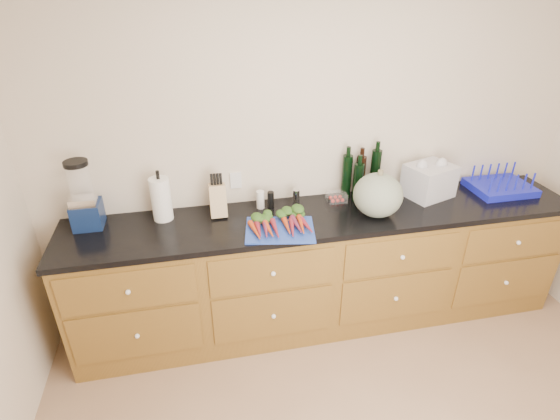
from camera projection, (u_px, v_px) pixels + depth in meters
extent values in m
cube|color=beige|center=(316.00, 149.00, 3.17)|extent=(4.10, 0.05, 2.60)
cube|color=brown|center=(324.00, 270.00, 3.30)|extent=(3.60, 0.60, 0.90)
cube|color=brown|center=(128.00, 291.00, 2.66)|extent=(0.82, 0.01, 0.28)
sphere|color=white|center=(128.00, 292.00, 2.65)|extent=(0.03, 0.03, 0.03)
cube|color=brown|center=(137.00, 334.00, 2.83)|extent=(0.82, 0.01, 0.38)
sphere|color=white|center=(137.00, 336.00, 2.82)|extent=(0.03, 0.03, 0.03)
cube|color=brown|center=(273.00, 272.00, 2.82)|extent=(0.82, 0.01, 0.28)
sphere|color=white|center=(273.00, 274.00, 2.81)|extent=(0.03, 0.03, 0.03)
cube|color=brown|center=(273.00, 315.00, 2.99)|extent=(0.82, 0.01, 0.38)
sphere|color=white|center=(274.00, 316.00, 2.98)|extent=(0.03, 0.03, 0.03)
cube|color=brown|center=(402.00, 256.00, 2.99)|extent=(0.82, 0.01, 0.28)
sphere|color=white|center=(403.00, 257.00, 2.97)|extent=(0.03, 0.03, 0.03)
cube|color=brown|center=(395.00, 297.00, 3.16)|extent=(0.82, 0.01, 0.38)
sphere|color=white|center=(396.00, 299.00, 3.14)|extent=(0.03, 0.03, 0.03)
cube|color=brown|center=(517.00, 242.00, 3.15)|extent=(0.82, 0.01, 0.28)
sphere|color=white|center=(519.00, 243.00, 3.14)|extent=(0.03, 0.03, 0.03)
cube|color=brown|center=(505.00, 281.00, 3.32)|extent=(0.82, 0.01, 0.38)
sphere|color=white|center=(506.00, 283.00, 3.31)|extent=(0.03, 0.03, 0.03)
cube|color=black|center=(327.00, 216.00, 3.07)|extent=(3.64, 0.62, 0.04)
cube|color=#2242AB|center=(280.00, 230.00, 2.86)|extent=(0.50, 0.41, 0.01)
cone|color=#CE4218|center=(255.00, 231.00, 2.80)|extent=(0.04, 0.19, 0.04)
cone|color=maroon|center=(260.00, 230.00, 2.80)|extent=(0.04, 0.19, 0.04)
cone|color=maroon|center=(265.00, 230.00, 2.81)|extent=(0.04, 0.19, 0.04)
cone|color=#CE4218|center=(269.00, 229.00, 2.81)|extent=(0.04, 0.19, 0.04)
cone|color=maroon|center=(274.00, 229.00, 2.82)|extent=(0.04, 0.19, 0.04)
ellipsoid|color=#254918|center=(261.00, 218.00, 2.93)|extent=(0.19, 0.11, 0.06)
cone|color=#CE4218|center=(287.00, 227.00, 2.84)|extent=(0.04, 0.19, 0.04)
cone|color=maroon|center=(292.00, 227.00, 2.84)|extent=(0.04, 0.19, 0.04)
cone|color=maroon|center=(296.00, 226.00, 2.85)|extent=(0.04, 0.19, 0.04)
cone|color=#CE4218|center=(301.00, 226.00, 2.85)|extent=(0.04, 0.19, 0.04)
cone|color=maroon|center=(305.00, 225.00, 2.86)|extent=(0.04, 0.19, 0.04)
ellipsoid|color=#254918|center=(291.00, 215.00, 2.96)|extent=(0.19, 0.11, 0.06)
ellipsoid|color=slate|center=(378.00, 195.00, 2.98)|extent=(0.34, 0.34, 0.30)
cube|color=#10214C|center=(88.00, 214.00, 2.87)|extent=(0.18, 0.18, 0.17)
cube|color=silver|center=(83.00, 201.00, 2.79)|extent=(0.16, 0.11, 0.05)
cylinder|color=white|center=(80.00, 183.00, 2.76)|extent=(0.14, 0.14, 0.24)
cylinder|color=black|center=(75.00, 163.00, 2.70)|extent=(0.15, 0.15, 0.03)
cylinder|color=white|center=(161.00, 199.00, 2.93)|extent=(0.13, 0.13, 0.30)
cube|color=tan|center=(218.00, 200.00, 3.00)|extent=(0.11, 0.11, 0.22)
cylinder|color=white|center=(260.00, 200.00, 3.11)|extent=(0.06, 0.06, 0.13)
cylinder|color=black|center=(271.00, 199.00, 3.12)|extent=(0.05, 0.05, 0.12)
cylinder|color=silver|center=(296.00, 197.00, 3.16)|extent=(0.05, 0.05, 0.12)
cube|color=white|center=(337.00, 197.00, 3.22)|extent=(0.14, 0.11, 0.06)
cylinder|color=black|center=(346.00, 177.00, 3.21)|extent=(0.07, 0.07, 0.33)
cylinder|color=black|center=(360.00, 176.00, 3.25)|extent=(0.07, 0.07, 0.31)
cylinder|color=black|center=(375.00, 173.00, 3.25)|extent=(0.07, 0.07, 0.35)
cylinder|color=black|center=(358.00, 182.00, 3.18)|extent=(0.07, 0.07, 0.29)
cube|color=#161CC0|center=(500.00, 187.00, 3.38)|extent=(0.45, 0.36, 0.06)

